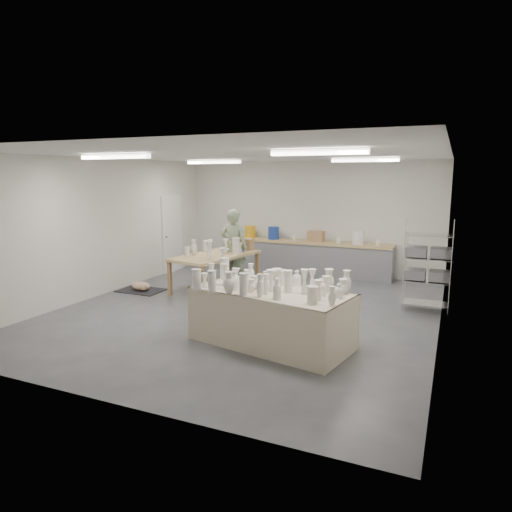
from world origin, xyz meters
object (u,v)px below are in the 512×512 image
at_px(work_table, 219,254).
at_px(red_stool, 239,272).
at_px(drying_table, 271,315).
at_px(potter, 234,247).

distance_m(work_table, red_stool, 0.92).
relative_size(drying_table, red_stool, 6.88).
distance_m(work_table, potter, 0.48).
height_order(drying_table, work_table, drying_table).
distance_m(potter, red_stool, 0.71).
distance_m(drying_table, red_stool, 4.27).
relative_size(potter, red_stool, 4.81).
distance_m(drying_table, work_table, 3.80).
height_order(work_table, potter, potter).
bearing_deg(drying_table, work_table, 141.54).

